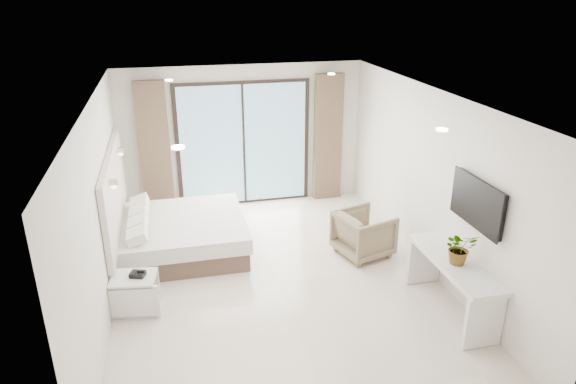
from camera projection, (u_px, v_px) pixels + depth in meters
name	position (u px, v px, depth m)	size (l,w,h in m)	color
ground	(279.00, 282.00, 7.48)	(6.20, 6.20, 0.00)	beige
room_shell	(252.00, 162.00, 7.63)	(4.62, 6.22, 2.72)	silver
bed	(181.00, 235.00, 8.26)	(1.98, 1.89, 0.69)	brown
nightstand	(135.00, 294.00, 6.74)	(0.63, 0.54, 0.51)	silver
phone	(138.00, 274.00, 6.64)	(0.19, 0.14, 0.06)	black
console_desk	(453.00, 274.00, 6.61)	(0.51, 1.65, 0.77)	silver
plant	(459.00, 251.00, 6.41)	(0.39, 0.43, 0.33)	#33662D
armchair	(364.00, 232.00, 8.13)	(0.78, 0.73, 0.80)	#826F55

